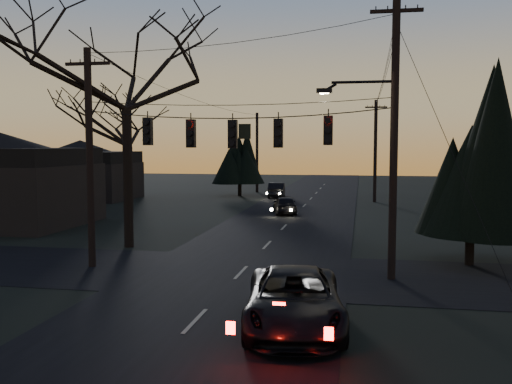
% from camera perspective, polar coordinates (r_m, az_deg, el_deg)
% --- Properties ---
extents(ground_plane, '(160.00, 160.00, 0.00)m').
position_cam_1_polar(ground_plane, '(12.44, -11.66, -18.06)').
color(ground_plane, black).
extents(main_road, '(8.00, 120.00, 0.02)m').
position_cam_1_polar(main_road, '(31.28, 2.31, -4.06)').
color(main_road, black).
rests_on(main_road, ground).
extents(cross_road, '(60.00, 7.00, 0.02)m').
position_cam_1_polar(cross_road, '(21.60, -1.51, -8.07)').
color(cross_road, black).
rests_on(cross_road, ground).
extents(utility_pole_right, '(5.00, 0.30, 10.00)m').
position_cam_1_polar(utility_pole_right, '(21.18, 13.37, -8.48)').
color(utility_pole_right, black).
rests_on(utility_pole_right, ground).
extents(utility_pole_left, '(1.80, 0.30, 8.50)m').
position_cam_1_polar(utility_pole_left, '(23.57, -16.05, -7.19)').
color(utility_pole_left, black).
rests_on(utility_pole_left, ground).
extents(utility_pole_far_r, '(1.80, 0.30, 8.50)m').
position_cam_1_polar(utility_pole_far_r, '(48.85, 11.76, -0.99)').
color(utility_pole_far_r, black).
rests_on(utility_pole_far_r, ground).
extents(utility_pole_far_l, '(0.30, 0.30, 8.00)m').
position_cam_1_polar(utility_pole_far_l, '(57.74, 0.10, -0.02)').
color(utility_pole_far_l, black).
rests_on(utility_pole_far_l, ground).
extents(span_signal_assembly, '(11.50, 0.44, 1.57)m').
position_cam_1_polar(span_signal_assembly, '(21.12, -2.18, 5.98)').
color(span_signal_assembly, black).
rests_on(span_signal_assembly, ground).
extents(bare_tree_left, '(9.45, 9.45, 12.85)m').
position_cam_1_polar(bare_tree_left, '(27.50, -12.92, 13.38)').
color(bare_tree_left, black).
rests_on(bare_tree_left, ground).
extents(evergreen_right, '(4.16, 4.16, 7.26)m').
position_cam_1_polar(evergreen_right, '(24.03, 20.82, 3.07)').
color(evergreen_right, black).
rests_on(evergreen_right, ground).
extents(bare_tree_dist, '(7.61, 7.61, 9.34)m').
position_cam_1_polar(bare_tree_dist, '(41.65, -12.61, 7.01)').
color(bare_tree_dist, black).
rests_on(bare_tree_dist, ground).
extents(evergreen_dist, '(3.70, 3.70, 5.51)m').
position_cam_1_polar(evergreen_dist, '(53.56, -1.64, 3.19)').
color(evergreen_dist, black).
rests_on(evergreen_dist, ground).
extents(house_left_far, '(9.00, 7.00, 5.20)m').
position_cam_1_polar(house_left_far, '(52.64, -17.12, 2.15)').
color(house_left_far, black).
rests_on(house_left_far, ground).
extents(suv_near, '(3.14, 5.64, 1.49)m').
position_cam_1_polar(suv_near, '(15.16, 3.83, -10.77)').
color(suv_near, black).
rests_on(suv_near, ground).
extents(sedan_oncoming_a, '(2.25, 3.93, 1.26)m').
position_cam_1_polar(sedan_oncoming_a, '(39.57, 2.91, -1.31)').
color(sedan_oncoming_a, black).
rests_on(sedan_oncoming_a, ground).
extents(sedan_oncoming_b, '(1.78, 4.14, 1.33)m').
position_cam_1_polar(sedan_oncoming_b, '(52.01, 2.08, 0.19)').
color(sedan_oncoming_b, black).
rests_on(sedan_oncoming_b, ground).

